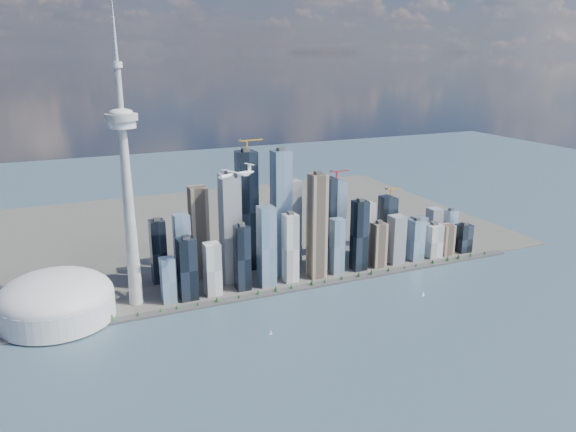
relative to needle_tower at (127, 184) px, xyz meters
name	(u,v)px	position (x,y,z in m)	size (l,w,h in m)	color
ground	(355,347)	(300.00, -310.00, -235.84)	(4000.00, 4000.00, 0.00)	#364F5E
seawall	(292,289)	(300.00, -60.00, -233.84)	(1100.00, 22.00, 4.00)	#383838
land	(225,228)	(300.00, 390.00, -234.34)	(1400.00, 900.00, 3.00)	#4C4C47
shoreline_trees	(293,286)	(300.00, -60.00, -227.06)	(960.53, 7.20, 8.80)	#3F2D1E
skyscraper_cluster	(301,232)	(359.61, 26.81, -145.96)	(736.00, 142.00, 287.58)	black
needle_tower	(127,184)	(0.00, 0.00, 0.00)	(56.00, 56.00, 550.50)	gray
dome_stadium	(56,300)	(-140.00, -10.00, -196.40)	(200.00, 200.00, 86.00)	silver
airplane	(236,174)	(176.54, -90.51, 20.58)	(78.16, 69.88, 19.55)	white
sailboat_west	(271,333)	(189.50, -215.00, -232.74)	(6.97, 3.16, 9.64)	white
sailboat_east	(423,294)	(525.11, -189.67, -232.55)	(7.36, 2.11, 10.25)	white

